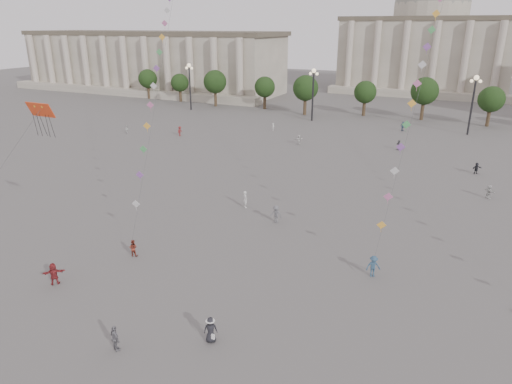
% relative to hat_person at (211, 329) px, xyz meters
% --- Properties ---
extents(ground, '(360.00, 360.00, 0.00)m').
position_rel_hat_person_xyz_m(ground, '(-2.36, 0.44, -0.91)').
color(ground, '#555250').
rests_on(ground, ground).
extents(hall_west, '(84.00, 26.22, 17.20)m').
position_rel_hat_person_xyz_m(hall_west, '(-77.36, 94.34, 7.51)').
color(hall_west, gray).
rests_on(hall_west, ground).
extents(hall_central, '(48.30, 34.30, 35.50)m').
position_rel_hat_person_xyz_m(hall_central, '(-2.36, 129.66, 13.32)').
color(hall_central, gray).
rests_on(hall_central, ground).
extents(tree_row, '(137.12, 5.12, 8.00)m').
position_rel_hat_person_xyz_m(tree_row, '(-2.36, 78.44, 4.48)').
color(tree_row, '#3A2B1D').
rests_on(tree_row, ground).
extents(lamp_post_far_west, '(2.00, 0.90, 10.65)m').
position_rel_hat_person_xyz_m(lamp_post_far_west, '(-47.36, 70.44, 6.44)').
color(lamp_post_far_west, '#262628').
rests_on(lamp_post_far_west, ground).
extents(lamp_post_mid_west, '(2.00, 0.90, 10.65)m').
position_rel_hat_person_xyz_m(lamp_post_mid_west, '(-17.36, 70.44, 6.44)').
color(lamp_post_mid_west, '#262628').
rests_on(lamp_post_mid_west, ground).
extents(lamp_post_mid_east, '(2.00, 0.90, 10.65)m').
position_rel_hat_person_xyz_m(lamp_post_mid_east, '(12.64, 70.44, 6.44)').
color(lamp_post_mid_east, '#262628').
rests_on(lamp_post_mid_east, ground).
extents(person_crowd_0, '(1.07, 1.05, 1.81)m').
position_rel_hat_person_xyz_m(person_crowd_0, '(1.36, 68.44, -0.01)').
color(person_crowd_0, navy).
rests_on(person_crowd_0, ground).
extents(person_crowd_1, '(0.79, 0.88, 1.50)m').
position_rel_hat_person_xyz_m(person_crowd_1, '(-44.58, 44.61, -0.16)').
color(person_crowd_1, silver).
rests_on(person_crowd_1, ground).
extents(person_crowd_2, '(0.75, 1.18, 1.74)m').
position_rel_hat_person_xyz_m(person_crowd_2, '(-34.41, 46.92, -0.04)').
color(person_crowd_2, maroon).
rests_on(person_crowd_2, ground).
extents(person_crowd_4, '(1.39, 1.44, 1.64)m').
position_rel_hat_person_xyz_m(person_crowd_4, '(-12.78, 50.30, -0.10)').
color(person_crowd_4, silver).
rests_on(person_crowd_4, ground).
extents(person_crowd_6, '(1.22, 0.72, 1.86)m').
position_rel_hat_person_xyz_m(person_crowd_6, '(-3.57, 18.89, 0.02)').
color(person_crowd_6, '#5B5C60').
rests_on(person_crowd_6, ground).
extents(person_crowd_7, '(1.38, 1.39, 1.60)m').
position_rel_hat_person_xyz_m(person_crowd_7, '(15.98, 35.90, -0.11)').
color(person_crowd_7, beige).
rests_on(person_crowd_7, ground).
extents(person_crowd_9, '(1.39, 1.31, 1.57)m').
position_rel_hat_person_xyz_m(person_crowd_9, '(14.51, 45.37, -0.13)').
color(person_crowd_9, black).
rests_on(person_crowd_9, ground).
extents(person_crowd_10, '(0.40, 0.57, 1.50)m').
position_rel_hat_person_xyz_m(person_crowd_10, '(-20.84, 58.08, -0.16)').
color(person_crowd_10, silver).
rests_on(person_crowd_10, ground).
extents(person_crowd_12, '(1.35, 1.40, 1.59)m').
position_rel_hat_person_xyz_m(person_crowd_12, '(2.99, 53.78, -0.12)').
color(person_crowd_12, '#59595E').
rests_on(person_crowd_12, ground).
extents(person_crowd_13, '(0.81, 0.81, 1.90)m').
position_rel_hat_person_xyz_m(person_crowd_13, '(-8.23, 21.24, 0.03)').
color(person_crowd_13, silver).
rests_on(person_crowd_13, ground).
extents(tourist_2, '(1.56, 1.55, 1.80)m').
position_rel_hat_person_xyz_m(tourist_2, '(-14.47, 0.72, -0.02)').
color(tourist_2, maroon).
rests_on(tourist_2, ground).
extents(tourist_3, '(1.11, 0.79, 1.76)m').
position_rel_hat_person_xyz_m(tourist_3, '(-4.87, -3.23, -0.04)').
color(tourist_3, slate).
rests_on(tourist_3, ground).
extents(kite_flyer_0, '(0.88, 0.77, 1.52)m').
position_rel_hat_person_xyz_m(kite_flyer_0, '(-11.97, 6.99, -0.15)').
color(kite_flyer_0, maroon).
rests_on(kite_flyer_0, ground).
extents(kite_flyer_1, '(1.34, 1.17, 1.80)m').
position_rel_hat_person_xyz_m(kite_flyer_1, '(7.57, 12.48, -0.01)').
color(kite_flyer_1, '#2D4A65').
rests_on(kite_flyer_1, ground).
extents(hat_person, '(1.03, 0.91, 1.76)m').
position_rel_hat_person_xyz_m(hat_person, '(0.00, 0.00, 0.00)').
color(hat_person, black).
rests_on(hat_person, ground).
extents(dragon_kite, '(2.57, 5.72, 16.40)m').
position_rel_hat_person_xyz_m(dragon_kite, '(-13.78, 1.25, 11.82)').
color(dragon_kite, red).
rests_on(dragon_kite, ground).
extents(kite_train_west, '(22.35, 44.54, 62.71)m').
position_rel_hat_person_xyz_m(kite_train_west, '(-23.71, 31.07, 20.50)').
color(kite_train_west, '#3F3F3F').
rests_on(kite_train_west, ground).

